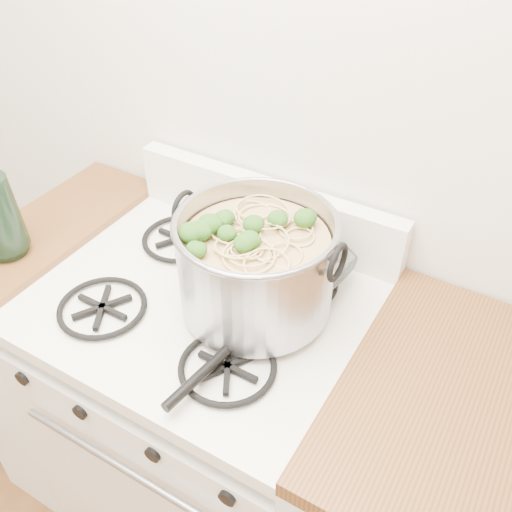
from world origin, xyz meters
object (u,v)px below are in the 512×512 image
object	(u,v)px
gas_range	(211,417)
glass_bowl	(290,275)
stock_pot	(256,265)
spatula	(250,329)

from	to	relation	value
gas_range	glass_bowl	bearing A→B (deg)	42.56
gas_range	stock_pot	world-z (taller)	stock_pot
stock_pot	gas_range	bearing A→B (deg)	-163.95
spatula	glass_bowl	world-z (taller)	glass_bowl
gas_range	spatula	distance (m)	0.53
spatula	glass_bowl	size ratio (longest dim) A/B	2.91
stock_pot	spatula	distance (m)	0.14
spatula	glass_bowl	distance (m)	0.20
gas_range	spatula	bearing A→B (deg)	-17.13
stock_pot	glass_bowl	bearing A→B (deg)	74.53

